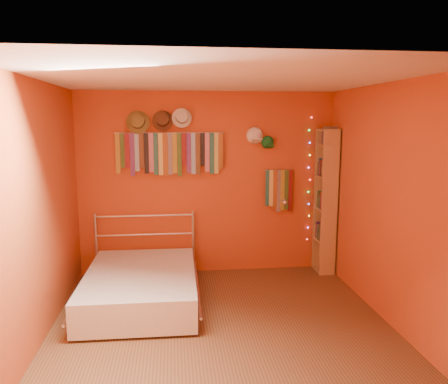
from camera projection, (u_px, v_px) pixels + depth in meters
name	position (u px, v px, depth m)	size (l,w,h in m)	color
ground	(222.00, 328.00, 4.50)	(3.50, 3.50, 0.00)	#56311D
back_wall	(208.00, 184.00, 6.01)	(3.50, 0.02, 2.50)	#AF3B1C
right_wall	(390.00, 205.00, 4.50)	(0.02, 3.50, 2.50)	#AF3B1C
left_wall	(37.00, 213.00, 4.09)	(0.02, 3.50, 2.50)	#AF3B1C
ceiling	(222.00, 78.00, 4.09)	(3.50, 3.50, 0.02)	white
tie_rack	(170.00, 152.00, 5.82)	(1.45, 0.03, 0.59)	silver
small_tie_rack	(279.00, 189.00, 6.07)	(0.40, 0.03, 0.60)	silver
fedora_olive	(138.00, 122.00, 5.67)	(0.30, 0.16, 0.30)	brown
fedora_brown	(163.00, 120.00, 5.71)	(0.27, 0.15, 0.27)	#4D2F1B
fedora_white	(182.00, 117.00, 5.73)	(0.26, 0.14, 0.26)	beige
cap_white	(255.00, 136.00, 5.92)	(0.20, 0.25, 0.20)	white
cap_green	(268.00, 142.00, 5.96)	(0.18, 0.22, 0.18)	#176828
fairy_lights	(309.00, 180.00, 6.13)	(0.06, 0.02, 1.75)	#FF3333
reading_lamp	(284.00, 202.00, 5.94)	(0.07, 0.30, 0.09)	silver
bookshelf	(329.00, 201.00, 6.02)	(0.25, 0.34, 2.00)	#9E6E47
bed	(141.00, 286.00, 5.07)	(1.36, 1.85, 0.89)	silver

